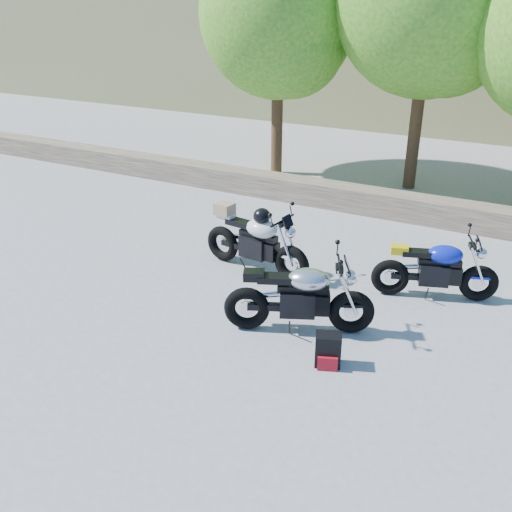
{
  "coord_description": "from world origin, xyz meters",
  "views": [
    {
      "loc": [
        3.68,
        -5.56,
        4.16
      ],
      "look_at": [
        0.2,
        1.0,
        0.75
      ],
      "focal_mm": 40.0,
      "sensor_mm": 36.0,
      "label": 1
    }
  ],
  "objects_px": {
    "white_bike": "(255,240)",
    "backpack": "(328,350)",
    "blue_bike": "(436,270)",
    "silver_bike": "(300,298)"
  },
  "relations": [
    {
      "from": "white_bike",
      "to": "backpack",
      "type": "distance_m",
      "value": 2.82
    },
    {
      "from": "silver_bike",
      "to": "backpack",
      "type": "distance_m",
      "value": 0.9
    },
    {
      "from": "white_bike",
      "to": "blue_bike",
      "type": "relative_size",
      "value": 1.12
    },
    {
      "from": "white_bike",
      "to": "blue_bike",
      "type": "distance_m",
      "value": 2.84
    },
    {
      "from": "silver_bike",
      "to": "blue_bike",
      "type": "distance_m",
      "value": 2.28
    },
    {
      "from": "blue_bike",
      "to": "backpack",
      "type": "distance_m",
      "value": 2.5
    },
    {
      "from": "silver_bike",
      "to": "blue_bike",
      "type": "height_order",
      "value": "silver_bike"
    },
    {
      "from": "silver_bike",
      "to": "white_bike",
      "type": "distance_m",
      "value": 1.95
    },
    {
      "from": "white_bike",
      "to": "backpack",
      "type": "height_order",
      "value": "white_bike"
    },
    {
      "from": "white_bike",
      "to": "blue_bike",
      "type": "xyz_separation_m",
      "value": [
        2.8,
        0.44,
        -0.09
      ]
    }
  ]
}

